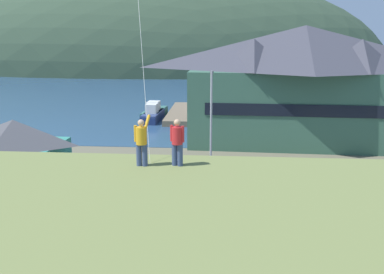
% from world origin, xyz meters
% --- Properties ---
extents(ground_plane, '(600.00, 600.00, 0.00)m').
position_xyz_m(ground_plane, '(0.00, 0.00, 0.00)').
color(ground_plane, '#66604C').
extents(parking_lot_pad, '(40.00, 20.00, 0.10)m').
position_xyz_m(parking_lot_pad, '(0.00, 5.00, 0.05)').
color(parking_lot_pad, gray).
rests_on(parking_lot_pad, ground).
extents(bay_water, '(360.00, 84.00, 0.03)m').
position_xyz_m(bay_water, '(0.00, 60.00, 0.01)').
color(bay_water, navy).
rests_on(bay_water, ground).
extents(far_hill_east_peak, '(89.36, 75.44, 67.97)m').
position_xyz_m(far_hill_east_peak, '(-64.67, 121.10, 0.00)').
color(far_hill_east_peak, '#3D4C38').
rests_on(far_hill_east_peak, ground).
extents(far_hill_center_saddle, '(140.41, 66.41, 55.14)m').
position_xyz_m(far_hill_center_saddle, '(-21.95, 108.41, 0.00)').
color(far_hill_center_saddle, '#334733').
rests_on(far_hill_center_saddle, ground).
extents(far_hill_far_shoulder, '(93.24, 54.43, 67.48)m').
position_xyz_m(far_hill_far_shoulder, '(-9.20, 120.44, 0.00)').
color(far_hill_far_shoulder, '#42513D').
rests_on(far_hill_far_shoulder, ground).
extents(harbor_lodge, '(23.18, 10.83, 11.30)m').
position_xyz_m(harbor_lodge, '(10.29, 21.31, 6.01)').
color(harbor_lodge, '#38604C').
rests_on(harbor_lodge, ground).
extents(storage_shed_near_lot, '(6.94, 5.76, 4.81)m').
position_xyz_m(storage_shed_near_lot, '(-11.93, 7.00, 2.50)').
color(storage_shed_near_lot, '#338475').
rests_on(storage_shed_near_lot, ground).
extents(wharf_dock, '(3.20, 13.46, 0.70)m').
position_xyz_m(wharf_dock, '(-2.79, 33.69, 0.35)').
color(wharf_dock, '#70604C').
rests_on(wharf_dock, ground).
extents(moored_boat_wharfside, '(2.17, 5.94, 2.16)m').
position_xyz_m(moored_boat_wharfside, '(-6.05, 30.50, 0.72)').
color(moored_boat_wharfside, navy).
rests_on(moored_boat_wharfside, ground).
extents(moored_boat_outer_mooring, '(3.01, 7.24, 2.16)m').
position_xyz_m(moored_boat_outer_mooring, '(0.67, 33.36, 0.72)').
color(moored_boat_outer_mooring, navy).
rests_on(moored_boat_outer_mooring, ground).
extents(moored_boat_inner_slip, '(2.63, 6.46, 2.16)m').
position_xyz_m(moored_boat_inner_slip, '(-6.13, 32.23, 0.72)').
color(moored_boat_inner_slip, '#23564C').
rests_on(moored_boat_inner_slip, ground).
extents(parked_car_mid_row_center, '(4.23, 2.10, 1.82)m').
position_xyz_m(parked_car_mid_row_center, '(0.94, 7.57, 1.06)').
color(parked_car_mid_row_center, navy).
rests_on(parked_car_mid_row_center, parking_lot_pad).
extents(parked_car_corner_spot, '(4.34, 2.33, 1.82)m').
position_xyz_m(parked_car_corner_spot, '(8.52, 6.15, 1.06)').
color(parked_car_corner_spot, black).
rests_on(parked_car_corner_spot, parking_lot_pad).
extents(parked_car_mid_row_near, '(4.26, 2.18, 1.82)m').
position_xyz_m(parked_car_mid_row_near, '(3.83, 1.22, 1.06)').
color(parked_car_mid_row_near, '#236633').
rests_on(parked_car_mid_row_near, parking_lot_pad).
extents(parked_car_back_row_right, '(4.23, 2.11, 1.82)m').
position_xyz_m(parked_car_back_row_right, '(8.92, 0.88, 1.06)').
color(parked_car_back_row_right, navy).
rests_on(parked_car_back_row_right, parking_lot_pad).
extents(parked_car_front_row_red, '(4.20, 2.06, 1.82)m').
position_xyz_m(parked_car_front_row_red, '(-1.48, 0.04, 1.06)').
color(parked_car_front_row_red, black).
rests_on(parked_car_front_row_red, parking_lot_pad).
extents(parked_car_lone_by_shed, '(4.30, 2.26, 1.82)m').
position_xyz_m(parked_car_lone_by_shed, '(-4.81, 7.63, 1.06)').
color(parked_car_lone_by_shed, black).
rests_on(parked_car_lone_by_shed, parking_lot_pad).
extents(parking_light_pole, '(0.24, 0.78, 7.85)m').
position_xyz_m(parking_light_pole, '(1.77, 10.55, 4.57)').
color(parking_light_pole, '#ADADB2').
rests_on(parking_light_pole, parking_lot_pad).
extents(person_kite_flyer, '(0.55, 0.64, 1.86)m').
position_xyz_m(person_kite_flyer, '(-0.20, -6.57, 6.99)').
color(person_kite_flyer, '#384770').
rests_on(person_kite_flyer, grassy_hill_foreground).
extents(person_companion, '(0.53, 0.40, 1.74)m').
position_xyz_m(person_companion, '(1.09, -6.45, 6.98)').
color(person_companion, '#384770').
rests_on(person_companion, grassy_hill_foreground).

